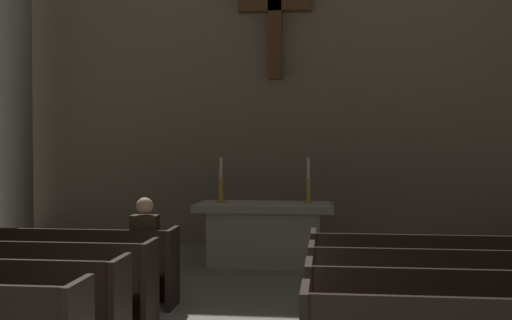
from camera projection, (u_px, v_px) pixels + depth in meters
pew_left_row_3 at (14, 283)px, 6.69m from camera, size 3.03×0.50×0.95m
pew_left_row_4 at (52, 265)px, 7.63m from camera, size 3.03×0.50×0.95m
pew_right_row_3 at (463, 294)px, 6.17m from camera, size 3.03×0.50×0.95m
pew_right_row_4 at (445, 274)px, 7.11m from camera, size 3.03×0.50×0.95m
column_left_third at (12, 67)px, 11.47m from camera, size 1.03×1.03×6.87m
altar at (264, 233)px, 10.02m from camera, size 2.20×0.90×1.01m
candlestick_left at (221, 188)px, 10.08m from camera, size 0.16×0.16×0.72m
candlestick_right at (308, 189)px, 9.92m from camera, size 0.16×0.16×0.72m
apse_with_cross at (276, 44)px, 12.21m from camera, size 10.56×0.51×7.76m
lone_worshipper at (147, 249)px, 7.53m from camera, size 0.32×0.43×1.32m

